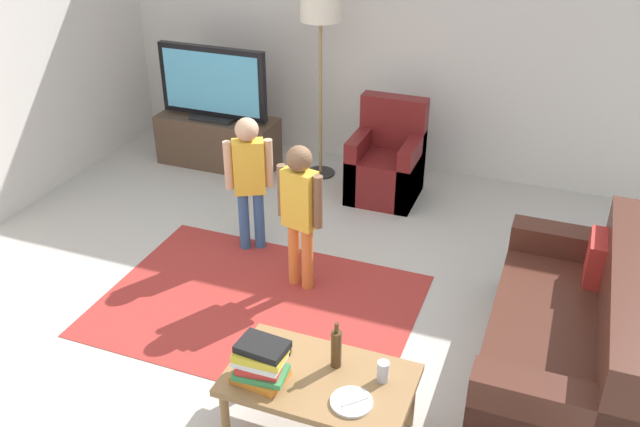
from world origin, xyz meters
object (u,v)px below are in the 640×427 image
(soda_can, at_px, (383,371))
(child_near_tv, at_px, (249,173))
(tv_stand, at_px, (218,142))
(coffee_table, at_px, (320,384))
(floor_lamp, at_px, (321,15))
(armchair, at_px, (387,165))
(child_center, at_px, (300,205))
(bottle, at_px, (336,348))
(book_stack, at_px, (261,362))
(tv_remote, at_px, (276,351))
(couch, at_px, (572,341))
(plate, at_px, (352,402))
(tv, at_px, (213,84))

(soda_can, bearing_deg, child_near_tv, 134.58)
(tv_stand, height_order, coffee_table, tv_stand)
(floor_lamp, distance_m, coffee_table, 3.56)
(floor_lamp, bearing_deg, armchair, -14.81)
(floor_lamp, xyz_separation_m, coffee_table, (1.20, -3.14, -1.17))
(armchair, relative_size, child_center, 0.80)
(tv_stand, bearing_deg, floor_lamp, 8.32)
(child_center, distance_m, bottle, 1.39)
(book_stack, bearing_deg, tv_remote, 94.07)
(armchair, distance_m, child_near_tv, 1.53)
(tv_stand, relative_size, couch, 0.67)
(tv_stand, height_order, plate, tv_stand)
(tv_stand, bearing_deg, tv, -90.00)
(bottle, height_order, soda_can, bottle)
(floor_lamp, relative_size, book_stack, 5.98)
(couch, height_order, child_center, child_center)
(floor_lamp, height_order, plate, floor_lamp)
(child_center, bearing_deg, plate, -58.63)
(couch, xyz_separation_m, coffee_table, (-1.25, -0.97, 0.08))
(tv_remote, bearing_deg, tv_stand, 110.24)
(floor_lamp, height_order, book_stack, floor_lamp)
(coffee_table, bearing_deg, bottle, 67.38)
(armchair, bearing_deg, soda_can, -74.42)
(child_near_tv, xyz_separation_m, coffee_table, (1.22, -1.66, -0.30))
(floor_lamp, xyz_separation_m, soda_can, (1.52, -3.04, -1.06))
(floor_lamp, height_order, bottle, floor_lamp)
(child_near_tv, height_order, plate, child_near_tv)
(couch, height_order, floor_lamp, floor_lamp)
(soda_can, bearing_deg, armchair, 105.58)
(book_stack, height_order, soda_can, book_stack)
(child_near_tv, bearing_deg, tv, 127.93)
(couch, relative_size, soda_can, 15.00)
(tv_stand, distance_m, child_near_tv, 1.72)
(tv, relative_size, floor_lamp, 0.62)
(tv_remote, bearing_deg, floor_lamp, 92.85)
(bottle, relative_size, plate, 1.31)
(bottle, relative_size, soda_can, 2.39)
(book_stack, height_order, bottle, bottle)
(book_stack, bearing_deg, tv_stand, 122.13)
(child_near_tv, distance_m, soda_can, 2.20)
(coffee_table, bearing_deg, child_center, 116.45)
(tv, xyz_separation_m, plate, (2.46, -3.09, -0.42))
(tv_remote, bearing_deg, tv, 110.44)
(couch, bearing_deg, child_near_tv, 164.28)
(armchair, bearing_deg, floor_lamp, 165.19)
(armchair, distance_m, child_center, 1.69)
(coffee_table, bearing_deg, child_near_tv, 126.27)
(tv, height_order, couch, tv)
(tv_stand, distance_m, armchair, 1.76)
(armchair, bearing_deg, book_stack, -86.45)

